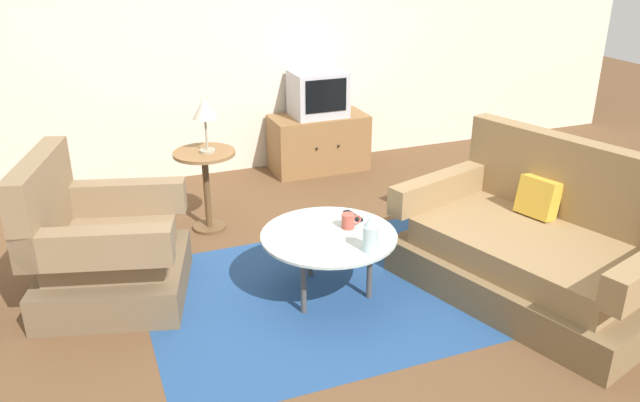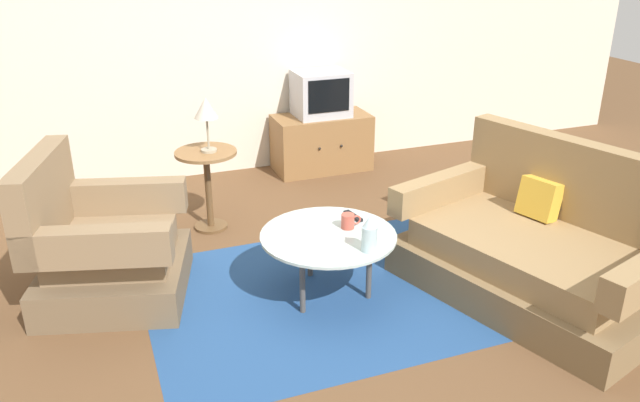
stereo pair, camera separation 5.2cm
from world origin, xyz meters
name	(u,v)px [view 2 (the right image)]	position (x,y,z in m)	size (l,w,h in m)	color
ground_plane	(324,288)	(0.00, 0.00, 0.00)	(16.00, 16.00, 0.00)	brown
back_wall	(227,29)	(0.00, 2.47, 1.35)	(9.00, 0.12, 2.70)	beige
area_rug	(327,293)	(0.00, -0.07, 0.00)	(2.30, 1.74, 0.00)	navy
armchair	(102,250)	(-1.34, 0.43, 0.32)	(1.08, 1.09, 0.95)	brown
couch	(538,251)	(1.26, -0.53, 0.30)	(1.42, 1.85, 0.96)	brown
coffee_table	(328,239)	(0.00, -0.07, 0.40)	(0.86, 0.86, 0.43)	#B2C6C1
side_table	(207,174)	(-0.51, 1.19, 0.46)	(0.47, 0.47, 0.64)	olive
tv_stand	(322,143)	(0.80, 2.14, 0.27)	(0.92, 0.48, 0.54)	olive
television	(321,94)	(0.80, 2.16, 0.75)	(0.50, 0.41, 0.42)	#B7B7BC
table_lamp	(206,110)	(-0.48, 1.17, 0.96)	(0.18, 0.18, 0.42)	#9E937A
vase	(369,234)	(0.15, -0.36, 0.54)	(0.09, 0.09, 0.23)	silver
mug	(348,221)	(0.15, -0.03, 0.48)	(0.13, 0.08, 0.09)	#B74C3D
tv_remote_dark	(353,216)	(0.25, 0.10, 0.44)	(0.07, 0.18, 0.02)	black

